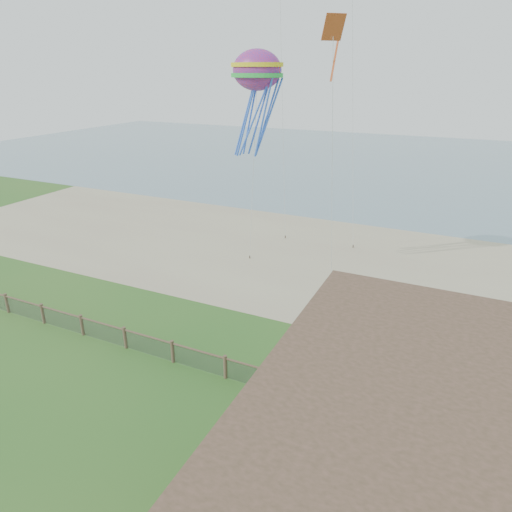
# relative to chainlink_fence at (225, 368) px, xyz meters

# --- Properties ---
(ground) EXTENTS (160.00, 160.00, 0.00)m
(ground) POSITION_rel_chainlink_fence_xyz_m (0.00, -6.00, -0.55)
(ground) COLOR #296021
(ground) RESTS_ON ground
(sand_beach) EXTENTS (72.00, 20.00, 0.02)m
(sand_beach) POSITION_rel_chainlink_fence_xyz_m (0.00, 16.00, -0.55)
(sand_beach) COLOR tan
(sand_beach) RESTS_ON ground
(ocean) EXTENTS (160.00, 68.00, 0.02)m
(ocean) POSITION_rel_chainlink_fence_xyz_m (0.00, 60.00, -0.55)
(ocean) COLOR slate
(ocean) RESTS_ON ground
(chainlink_fence) EXTENTS (36.20, 0.20, 1.25)m
(chainlink_fence) POSITION_rel_chainlink_fence_xyz_m (0.00, 0.00, 0.00)
(chainlink_fence) COLOR brown
(chainlink_fence) RESTS_ON ground
(picnic_table) EXTENTS (1.78, 1.43, 0.69)m
(picnic_table) POSITION_rel_chainlink_fence_xyz_m (3.19, -5.19, -0.21)
(picnic_table) COLOR brown
(picnic_table) RESTS_ON ground
(octopus_kite) EXTENTS (3.51, 2.63, 6.80)m
(octopus_kite) POSITION_rel_chainlink_fence_xyz_m (-3.46, 10.90, 11.35)
(octopus_kite) COLOR red
(kite_red) EXTENTS (2.02, 2.07, 2.54)m
(kite_red) POSITION_rel_chainlink_fence_xyz_m (2.22, 7.17, 14.32)
(kite_red) COLOR #C24F22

